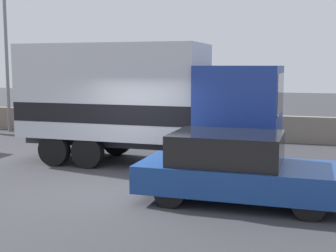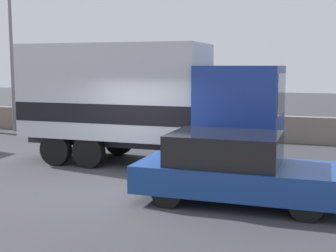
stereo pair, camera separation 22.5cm
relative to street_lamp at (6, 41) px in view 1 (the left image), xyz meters
The scene contains 5 objects.
ground_plane 11.46m from the street_lamp, 42.05° to the right, with size 80.00×80.00×0.00m, color #38383D.
stone_wall_backdrop 8.71m from the street_lamp, ahead, with size 60.00×0.35×0.96m.
street_lamp is the anchor object (origin of this frame).
box_truck 9.10m from the street_lamp, 30.01° to the right, with size 7.22×2.46×3.38m.
car_hatchback 13.49m from the street_lamp, 34.25° to the right, with size 4.24×1.84×1.42m.
Camera 1 is at (4.27, -9.51, 2.79)m, focal length 50.00 mm.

